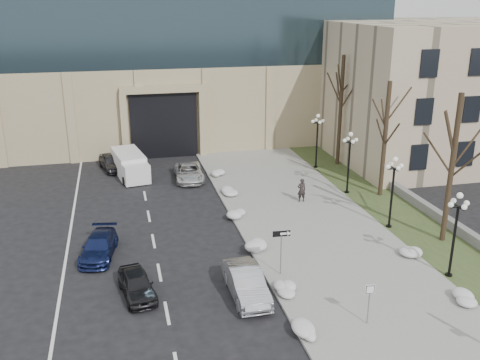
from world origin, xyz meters
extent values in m
cube|color=gray|center=(3.50, 14.00, 0.06)|extent=(9.00, 40.00, 0.12)
cube|color=gray|center=(-1.00, 14.00, 0.07)|extent=(0.30, 40.00, 0.14)
cube|color=#334221|center=(10.00, 14.00, 0.05)|extent=(4.00, 40.00, 0.10)
cube|color=gray|center=(12.00, 16.00, 0.35)|extent=(0.50, 30.00, 0.70)
cube|color=tan|center=(-2.00, 42.00, 4.00)|extent=(40.00, 20.00, 8.00)
cube|color=black|center=(-4.00, 33.00, 3.00)|extent=(6.00, 2.50, 6.00)
cube|color=tan|center=(-4.00, 31.60, 6.30)|extent=(7.50, 0.60, 0.60)
cube|color=tan|center=(-7.50, 31.60, 3.00)|extent=(0.60, 0.60, 6.00)
cube|color=tan|center=(-0.50, 31.60, 3.00)|extent=(0.60, 0.60, 6.00)
cube|color=tan|center=(22.00, 28.00, 6.00)|extent=(22.00, 18.00, 12.00)
cube|color=black|center=(14.00, 19.00, 2.50)|extent=(1.40, 0.25, 2.00)
cube|color=black|center=(18.00, 19.00, 2.50)|extent=(1.40, 0.25, 2.00)
cube|color=black|center=(14.00, 19.00, 6.00)|extent=(1.40, 0.25, 2.00)
cube|color=black|center=(18.00, 19.00, 6.00)|extent=(1.40, 0.25, 2.00)
cube|color=black|center=(14.00, 19.00, 9.50)|extent=(1.40, 0.25, 2.00)
cube|color=black|center=(18.00, 19.00, 9.50)|extent=(1.40, 0.25, 2.00)
imported|color=black|center=(-7.76, 7.89, 0.62)|extent=(2.03, 3.82, 1.24)
imported|color=#A7A9AF|center=(-2.53, 6.62, 0.73)|extent=(1.62, 4.44, 1.46)
imported|color=#16204F|center=(-9.64, 12.68, 0.61)|extent=(2.43, 4.45, 1.22)
imported|color=silver|center=(-2.79, 24.96, 0.65)|extent=(2.38, 4.75, 1.29)
imported|color=#343339|center=(-8.81, 29.11, 0.69)|extent=(2.55, 4.31, 1.38)
imported|color=black|center=(4.33, 17.99, 0.98)|extent=(0.64, 0.43, 1.72)
cube|color=silver|center=(-7.43, 27.65, 0.94)|extent=(2.86, 4.99, 1.88)
cube|color=silver|center=(-6.94, 24.87, 0.85)|extent=(2.21, 1.83, 1.51)
cylinder|color=black|center=(-7.90, 24.89, 0.33)|extent=(0.35, 0.69, 0.66)
cylinder|color=black|center=(-6.04, 25.22, 0.33)|extent=(0.35, 0.69, 0.66)
cylinder|color=black|center=(-8.60, 28.88, 0.33)|extent=(0.35, 0.69, 0.66)
cylinder|color=black|center=(-6.75, 29.21, 0.33)|extent=(0.35, 0.69, 0.66)
cylinder|color=slate|center=(-0.29, 8.14, 1.28)|extent=(0.06, 0.06, 2.56)
cube|color=black|center=(-0.29, 8.14, 2.46)|extent=(0.93, 0.09, 0.31)
cube|color=white|center=(-0.15, 8.11, 2.46)|extent=(0.44, 0.03, 0.12)
cone|color=white|center=(0.10, 8.09, 2.46)|extent=(0.23, 0.27, 0.26)
cylinder|color=slate|center=(2.14, 2.93, 1.02)|extent=(0.06, 0.06, 2.04)
cube|color=white|center=(2.14, 2.93, 1.85)|extent=(0.45, 0.09, 0.44)
cube|color=black|center=(2.14, 2.91, 1.85)|extent=(0.39, 0.05, 0.39)
cube|color=white|center=(2.14, 2.91, 1.85)|extent=(0.33, 0.05, 0.33)
ellipsoid|color=silver|center=(-0.63, 2.92, 0.30)|extent=(1.10, 1.60, 0.36)
ellipsoid|color=silver|center=(-0.53, 6.42, 0.30)|extent=(1.10, 1.60, 0.36)
ellipsoid|color=silver|center=(-0.74, 11.34, 0.30)|extent=(1.10, 1.60, 0.36)
ellipsoid|color=silver|center=(-0.86, 16.26, 0.30)|extent=(1.10, 1.60, 0.36)
ellipsoid|color=silver|center=(-0.51, 20.45, 0.30)|extent=(1.10, 1.60, 0.36)
ellipsoid|color=silver|center=(-0.54, 25.01, 0.30)|extent=(1.10, 1.60, 0.36)
ellipsoid|color=silver|center=(7.80, 3.55, 0.30)|extent=(1.10, 1.60, 0.36)
ellipsoid|color=silver|center=(7.40, 8.47, 0.30)|extent=(1.10, 1.60, 0.36)
cylinder|color=black|center=(8.30, 6.00, 0.10)|extent=(0.36, 0.36, 0.20)
cylinder|color=black|center=(8.30, 6.00, 2.00)|extent=(0.14, 0.14, 4.00)
cylinder|color=black|center=(8.30, 6.00, 4.00)|extent=(0.10, 0.90, 0.10)
cylinder|color=black|center=(8.30, 6.00, 4.00)|extent=(0.90, 0.10, 0.10)
sphere|color=white|center=(8.30, 6.00, 4.60)|extent=(0.32, 0.32, 0.32)
sphere|color=white|center=(8.75, 6.00, 4.15)|extent=(0.28, 0.28, 0.28)
sphere|color=white|center=(7.85, 6.00, 4.15)|extent=(0.28, 0.28, 0.28)
sphere|color=white|center=(8.30, 6.45, 4.15)|extent=(0.28, 0.28, 0.28)
sphere|color=white|center=(8.30, 5.55, 4.15)|extent=(0.28, 0.28, 0.28)
cylinder|color=black|center=(8.30, 12.50, 0.10)|extent=(0.36, 0.36, 0.20)
cylinder|color=black|center=(8.30, 12.50, 2.00)|extent=(0.14, 0.14, 4.00)
cylinder|color=black|center=(8.30, 12.50, 4.00)|extent=(0.10, 0.90, 0.10)
cylinder|color=black|center=(8.30, 12.50, 4.00)|extent=(0.90, 0.10, 0.10)
sphere|color=white|center=(8.30, 12.50, 4.60)|extent=(0.32, 0.32, 0.32)
sphere|color=white|center=(8.75, 12.50, 4.15)|extent=(0.28, 0.28, 0.28)
sphere|color=white|center=(7.85, 12.50, 4.15)|extent=(0.28, 0.28, 0.28)
sphere|color=white|center=(8.30, 12.95, 4.15)|extent=(0.28, 0.28, 0.28)
sphere|color=white|center=(8.30, 12.05, 4.15)|extent=(0.28, 0.28, 0.28)
cylinder|color=black|center=(8.30, 19.00, 0.10)|extent=(0.36, 0.36, 0.20)
cylinder|color=black|center=(8.30, 19.00, 2.00)|extent=(0.14, 0.14, 4.00)
cylinder|color=black|center=(8.30, 19.00, 4.00)|extent=(0.10, 0.90, 0.10)
cylinder|color=black|center=(8.30, 19.00, 4.00)|extent=(0.90, 0.10, 0.10)
sphere|color=white|center=(8.30, 19.00, 4.60)|extent=(0.32, 0.32, 0.32)
sphere|color=white|center=(8.75, 19.00, 4.15)|extent=(0.28, 0.28, 0.28)
sphere|color=white|center=(7.85, 19.00, 4.15)|extent=(0.28, 0.28, 0.28)
sphere|color=white|center=(8.30, 19.45, 4.15)|extent=(0.28, 0.28, 0.28)
sphere|color=white|center=(8.30, 18.55, 4.15)|extent=(0.28, 0.28, 0.28)
cylinder|color=black|center=(8.30, 25.50, 0.10)|extent=(0.36, 0.36, 0.20)
cylinder|color=black|center=(8.30, 25.50, 2.00)|extent=(0.14, 0.14, 4.00)
cylinder|color=black|center=(8.30, 25.50, 4.00)|extent=(0.10, 0.90, 0.10)
cylinder|color=black|center=(8.30, 25.50, 4.00)|extent=(0.90, 0.10, 0.10)
sphere|color=white|center=(8.30, 25.50, 4.60)|extent=(0.32, 0.32, 0.32)
sphere|color=white|center=(8.75, 25.50, 4.15)|extent=(0.28, 0.28, 0.28)
sphere|color=white|center=(7.85, 25.50, 4.15)|extent=(0.28, 0.28, 0.28)
sphere|color=white|center=(8.30, 25.95, 4.15)|extent=(0.28, 0.28, 0.28)
sphere|color=white|center=(8.30, 25.05, 4.15)|extent=(0.28, 0.28, 0.28)
cylinder|color=black|center=(10.50, 10.00, 4.50)|extent=(0.32, 0.32, 9.00)
cylinder|color=black|center=(10.50, 18.00, 4.25)|extent=(0.32, 0.32, 8.50)
cylinder|color=black|center=(10.50, 26.00, 4.75)|extent=(0.32, 0.32, 9.50)
camera|label=1|loc=(-8.11, -15.80, 13.96)|focal=40.00mm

